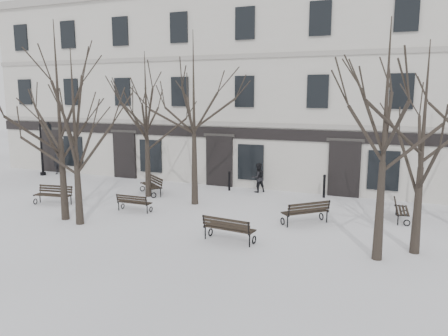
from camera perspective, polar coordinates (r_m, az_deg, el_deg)
The scene contains 19 objects.
ground at distance 17.00m, azimuth -0.18°, elevation -8.41°, with size 100.00×100.00×0.00m, color white.
building at distance 28.56m, azimuth 10.01°, elevation 10.00°, with size 40.40×10.20×11.40m.
tree_0 at distance 19.19m, azimuth -20.86°, elevation 8.58°, with size 5.73×5.73×8.19m.
tree_1 at distance 18.29m, azimuth -19.00°, elevation 6.35°, with size 4.91×4.91×7.01m.
tree_2 at distance 14.31m, azimuth 20.37°, elevation 6.81°, with size 5.28×5.28×7.54m.
tree_3 at distance 15.41m, azimuth 24.67°, elevation 5.31°, with size 4.86×4.86×6.95m.
tree_4 at distance 22.56m, azimuth -10.15°, elevation 7.80°, with size 5.15×5.15×7.36m.
tree_5 at distance 20.64m, azimuth -3.98°, elevation 9.16°, with size 5.71×5.71×8.16m.
bench_0 at distance 22.63m, azimuth -21.37°, elevation -3.21°, with size 1.88×0.92×0.91m.
bench_1 at distance 20.22m, azimuth -11.70°, elevation -4.39°, with size 1.61×0.60×0.81m.
bench_2 at distance 15.80m, azimuth 0.58°, elevation -7.85°, with size 1.96×0.90×0.96m.
bench_3 at distance 23.52m, azimuth -9.35°, elevation -2.15°, with size 1.86×1.67×0.95m.
bench_4 at distance 18.20m, azimuth 10.67°, elevation -5.59°, with size 1.87×1.85×0.99m.
bench_5 at distance 19.90m, azimuth 22.02°, elevation -5.04°, with size 0.73×1.74×0.86m.
lamp_post at distance 30.58m, azimuth -22.45°, elevation 2.85°, with size 1.10×0.41×3.53m.
bollard_a at distance 24.02m, azimuth 0.70°, elevation -1.61°, with size 0.14×0.14×1.08m.
bollard_b at distance 22.96m, azimuth 12.96°, elevation -2.21°, with size 0.16×0.16×1.21m.
pedestrian_a at distance 31.04m, azimuth -20.74°, elevation -0.76°, with size 0.68×0.45×1.87m, color black.
pedestrian_b at distance 23.83m, azimuth 4.45°, elevation -3.15°, with size 0.78×0.60×1.59m, color black.
Camera 1 is at (6.21, -14.92, 5.27)m, focal length 35.00 mm.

